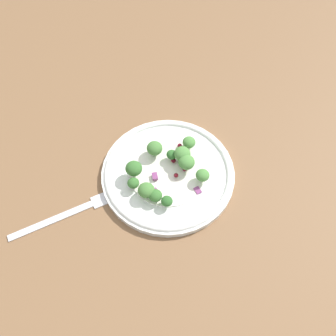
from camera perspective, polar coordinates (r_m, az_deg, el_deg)
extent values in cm
cube|color=brown|center=(72.31, 1.60, -1.96)|extent=(180.00, 180.00, 2.00)
cylinder|color=white|center=(71.21, 0.00, -0.89)|extent=(24.24, 24.24, 1.20)
torus|color=white|center=(70.70, 0.00, -0.64)|extent=(23.30, 23.30, 1.00)
cylinder|color=white|center=(70.61, 0.00, -0.60)|extent=(14.06, 14.06, 0.20)
cylinder|color=#ADD18E|center=(70.95, 2.07, 1.49)|extent=(1.12, 1.12, 1.12)
ellipsoid|color=#4C843D|center=(69.83, 2.10, 2.09)|extent=(2.98, 2.98, 2.24)
cylinder|color=#8EB77A|center=(67.98, -3.14, -3.79)|extent=(1.09, 1.09, 1.09)
ellipsoid|color=#477A38|center=(66.83, -3.19, -3.26)|extent=(2.91, 2.91, 2.18)
cylinder|color=#8EB77A|center=(69.28, 5.02, -1.51)|extent=(0.91, 0.91, 0.91)
ellipsoid|color=#4C843D|center=(68.34, 5.08, -1.05)|extent=(2.43, 2.43, 1.82)
cylinder|color=#8EB77A|center=(69.55, -4.94, -0.63)|extent=(1.12, 1.12, 1.12)
ellipsoid|color=#386B2D|center=(68.41, -5.02, -0.06)|extent=(2.98, 2.98, 2.23)
cylinder|color=#8EB77A|center=(71.97, -2.19, 2.14)|extent=(1.08, 1.08, 1.08)
ellipsoid|color=#477A38|center=(70.90, -2.22, 2.72)|extent=(2.89, 2.89, 2.17)
cylinder|color=#8EB77A|center=(73.12, 3.06, 3.29)|extent=(0.91, 0.91, 0.91)
ellipsoid|color=#4C843D|center=(72.23, 3.10, 3.78)|extent=(2.42, 2.42, 1.82)
cylinder|color=#ADD18E|center=(71.41, 0.54, 1.59)|extent=(0.73, 0.73, 0.73)
ellipsoid|color=#2D6028|center=(70.68, 0.55, 1.98)|extent=(1.94, 1.94, 1.45)
cylinder|color=#9EC684|center=(70.17, 2.65, 0.30)|extent=(1.11, 1.11, 1.11)
ellipsoid|color=#4C843D|center=(69.04, 2.70, 0.89)|extent=(2.96, 2.96, 2.22)
cylinder|color=#ADD18E|center=(67.50, -1.83, -4.46)|extent=(0.89, 0.89, 0.89)
ellipsoid|color=#386B2D|center=(66.55, -1.86, -4.04)|extent=(2.37, 2.37, 1.78)
cylinder|color=#9EC684|center=(68.74, -5.04, -2.59)|extent=(0.78, 0.78, 0.78)
ellipsoid|color=#386B2D|center=(67.93, -5.10, -2.21)|extent=(2.08, 2.08, 1.56)
cylinder|color=#ADD18E|center=(66.91, -0.17, -5.21)|extent=(0.75, 0.75, 0.75)
ellipsoid|color=#2D6028|center=(66.11, -0.17, -4.87)|extent=(1.99, 1.99, 1.50)
sphere|color=maroon|center=(70.44, 2.57, -0.24)|extent=(0.78, 0.78, 0.78)
sphere|color=#4C0A14|center=(72.09, 1.66, 1.89)|extent=(0.89, 0.89, 0.89)
sphere|color=maroon|center=(69.12, 1.43, -1.29)|extent=(0.83, 0.83, 0.83)
sphere|color=maroon|center=(73.22, 1.73, 3.30)|extent=(0.84, 0.84, 0.84)
sphere|color=#4C0A14|center=(70.98, 0.82, 1.12)|extent=(0.90, 0.90, 0.90)
sphere|color=#4C0A14|center=(68.85, -5.13, -2.49)|extent=(1.00, 1.00, 1.00)
cube|color=#843D75|center=(69.49, -1.94, -1.22)|extent=(1.68, 1.56, 0.55)
cube|color=#843D75|center=(68.69, 4.18, -3.44)|extent=(1.57, 1.31, 0.34)
cube|color=#934C84|center=(68.47, -1.80, -3.39)|extent=(1.16, 1.01, 0.34)
cube|color=silver|center=(70.27, -16.73, -7.36)|extent=(5.97, 14.59, 0.50)
cube|color=silver|center=(70.09, -9.65, -4.52)|extent=(3.43, 4.18, 0.50)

